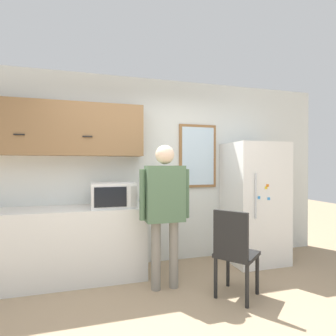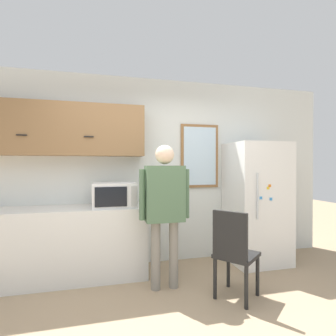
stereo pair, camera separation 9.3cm
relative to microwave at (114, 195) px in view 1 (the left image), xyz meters
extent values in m
cube|color=silver|center=(0.39, 0.41, 0.30)|extent=(6.00, 0.06, 2.70)
cube|color=silver|center=(-0.70, 0.07, -0.60)|extent=(2.21, 0.62, 0.90)
cube|color=olive|center=(-0.70, 0.23, 0.85)|extent=(2.21, 0.31, 0.68)
cube|color=black|center=(-1.09, 0.06, 0.74)|extent=(0.12, 0.01, 0.01)
cube|color=black|center=(-0.32, 0.06, 0.74)|extent=(0.12, 0.01, 0.01)
cube|color=white|center=(0.00, 0.00, 0.00)|extent=(0.54, 0.40, 0.31)
cube|color=black|center=(-0.05, -0.20, 0.00)|extent=(0.38, 0.01, 0.24)
cube|color=#B2B2B2|center=(0.23, -0.20, 0.00)|extent=(0.08, 0.01, 0.25)
cylinder|color=gray|center=(0.44, -0.47, -0.66)|extent=(0.11, 0.11, 0.78)
cylinder|color=gray|center=(0.66, -0.47, -0.66)|extent=(0.11, 0.11, 0.78)
cube|color=#4C6B4C|center=(0.55, -0.47, 0.05)|extent=(0.45, 0.22, 0.64)
sphere|color=beige|center=(0.55, -0.47, 0.50)|extent=(0.22, 0.22, 0.22)
cylinder|color=#4C6B4C|center=(0.29, -0.47, 0.05)|extent=(0.07, 0.07, 0.58)
cylinder|color=#4C6B4C|center=(0.81, -0.47, 0.05)|extent=(0.07, 0.07, 0.58)
cube|color=white|center=(2.06, 0.02, -0.17)|extent=(0.79, 0.69, 1.76)
cylinder|color=silver|center=(1.84, -0.34, -0.03)|extent=(0.02, 0.02, 0.62)
cube|color=#338CDB|center=(1.90, -0.33, -0.06)|extent=(0.04, 0.01, 0.04)
cube|color=#338CDB|center=(2.06, -0.33, -0.08)|extent=(0.04, 0.01, 0.04)
cube|color=yellow|center=(2.01, -0.33, 0.07)|extent=(0.04, 0.01, 0.04)
cube|color=orange|center=(2.04, -0.33, 0.10)|extent=(0.04, 0.01, 0.04)
cube|color=black|center=(1.26, -0.85, -0.59)|extent=(0.57, 0.57, 0.04)
cylinder|color=black|center=(1.50, -0.88, -0.83)|extent=(0.04, 0.04, 0.44)
cylinder|color=black|center=(1.29, -0.61, -0.83)|extent=(0.04, 0.04, 0.44)
cylinder|color=black|center=(1.24, -1.09, -0.83)|extent=(0.04, 0.04, 0.44)
cylinder|color=black|center=(1.02, -0.83, -0.83)|extent=(0.04, 0.04, 0.44)
cube|color=black|center=(1.12, -0.97, -0.33)|extent=(0.26, 0.31, 0.48)
cube|color=olive|center=(1.30, 0.37, 0.52)|extent=(0.60, 0.04, 0.96)
cube|color=silver|center=(1.30, 0.35, 0.52)|extent=(0.52, 0.01, 0.88)
camera|label=1|loc=(-0.23, -3.39, 0.38)|focal=28.00mm
camera|label=2|loc=(-0.14, -3.41, 0.38)|focal=28.00mm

